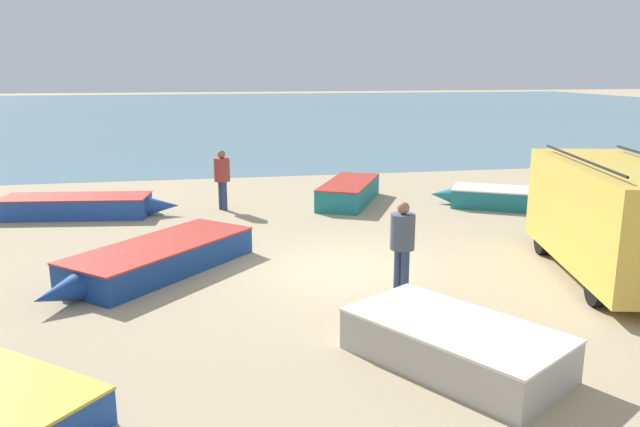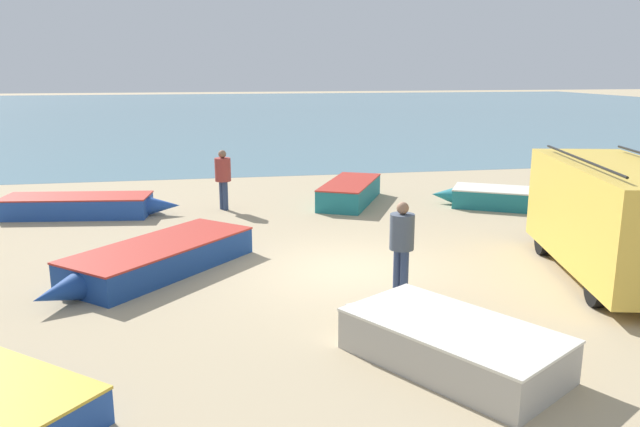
{
  "view_description": "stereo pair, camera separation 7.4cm",
  "coord_description": "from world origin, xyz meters",
  "px_view_note": "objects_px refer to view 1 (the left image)",
  "views": [
    {
      "loc": [
        -2.93,
        -12.3,
        4.22
      ],
      "look_at": [
        -0.36,
        1.17,
        1.0
      ],
      "focal_mm": 35.0,
      "sensor_mm": 36.0,
      "label": 1
    },
    {
      "loc": [
        -2.86,
        -12.31,
        4.22
      ],
      "look_at": [
        -0.36,
        1.17,
        1.0
      ],
      "focal_mm": 35.0,
      "sensor_mm": 36.0,
      "label": 2
    }
  ],
  "objects_px": {
    "fisherman_0": "(222,174)",
    "fishing_rowboat_3": "(156,259)",
    "fishing_rowboat_1": "(350,191)",
    "fishing_rowboat_4": "(503,198)",
    "parked_van": "(615,216)",
    "fishing_rowboat_5": "(448,341)",
    "fishing_rowboat_2": "(82,206)",
    "fisherman_1": "(402,239)"
  },
  "relations": [
    {
      "from": "parked_van",
      "to": "fisherman_0",
      "type": "xyz_separation_m",
      "value": [
        -7.59,
        7.8,
        -0.2
      ]
    },
    {
      "from": "fishing_rowboat_1",
      "to": "fisherman_1",
      "type": "height_order",
      "value": "fisherman_1"
    },
    {
      "from": "parked_van",
      "to": "fishing_rowboat_3",
      "type": "distance_m",
      "value": 9.48
    },
    {
      "from": "parked_van",
      "to": "fishing_rowboat_4",
      "type": "relative_size",
      "value": 1.41
    },
    {
      "from": "fishing_rowboat_1",
      "to": "fishing_rowboat_4",
      "type": "distance_m",
      "value": 4.76
    },
    {
      "from": "parked_van",
      "to": "fishing_rowboat_4",
      "type": "height_order",
      "value": "parked_van"
    },
    {
      "from": "fishing_rowboat_5",
      "to": "fisherman_0",
      "type": "relative_size",
      "value": 2.07
    },
    {
      "from": "fishing_rowboat_1",
      "to": "fishing_rowboat_4",
      "type": "bearing_deg",
      "value": -84.88
    },
    {
      "from": "fisherman_0",
      "to": "parked_van",
      "type": "bearing_deg",
      "value": -74.6
    },
    {
      "from": "fisherman_0",
      "to": "fishing_rowboat_2",
      "type": "bearing_deg",
      "value": 152.53
    },
    {
      "from": "fishing_rowboat_3",
      "to": "fishing_rowboat_5",
      "type": "bearing_deg",
      "value": 83.99
    },
    {
      "from": "fisherman_1",
      "to": "parked_van",
      "type": "bearing_deg",
      "value": 151.13
    },
    {
      "from": "fishing_rowboat_1",
      "to": "fisherman_0",
      "type": "relative_size",
      "value": 2.33
    },
    {
      "from": "fishing_rowboat_1",
      "to": "fishing_rowboat_2",
      "type": "bearing_deg",
      "value": 119.96
    },
    {
      "from": "fishing_rowboat_2",
      "to": "fishing_rowboat_3",
      "type": "bearing_deg",
      "value": -59.41
    },
    {
      "from": "fishing_rowboat_5",
      "to": "fisherman_0",
      "type": "xyz_separation_m",
      "value": [
        -2.84,
        10.78,
        0.76
      ]
    },
    {
      "from": "fishing_rowboat_2",
      "to": "fisherman_1",
      "type": "xyz_separation_m",
      "value": [
        7.14,
        -7.75,
        0.76
      ]
    },
    {
      "from": "fishing_rowboat_4",
      "to": "fishing_rowboat_5",
      "type": "distance_m",
      "value": 11.06
    },
    {
      "from": "fishing_rowboat_1",
      "to": "fishing_rowboat_4",
      "type": "relative_size",
      "value": 1.06
    },
    {
      "from": "fishing_rowboat_2",
      "to": "fishing_rowboat_5",
      "type": "distance_m",
      "value": 12.71
    },
    {
      "from": "fishing_rowboat_4",
      "to": "fisherman_1",
      "type": "relative_size",
      "value": 2.24
    },
    {
      "from": "fisherman_0",
      "to": "fishing_rowboat_4",
      "type": "bearing_deg",
      "value": -37.42
    },
    {
      "from": "fishing_rowboat_5",
      "to": "fisherman_1",
      "type": "xyz_separation_m",
      "value": [
        0.25,
        2.94,
        0.74
      ]
    },
    {
      "from": "fishing_rowboat_3",
      "to": "fisherman_0",
      "type": "height_order",
      "value": "fisherman_0"
    },
    {
      "from": "parked_van",
      "to": "fisherman_0",
      "type": "bearing_deg",
      "value": 57.6
    },
    {
      "from": "fishing_rowboat_2",
      "to": "fishing_rowboat_5",
      "type": "xyz_separation_m",
      "value": [
        6.89,
        -10.69,
        0.02
      ]
    },
    {
      "from": "fishing_rowboat_1",
      "to": "fisherman_1",
      "type": "relative_size",
      "value": 2.38
    },
    {
      "from": "parked_van",
      "to": "fisherman_1",
      "type": "distance_m",
      "value": 4.5
    },
    {
      "from": "fishing_rowboat_5",
      "to": "parked_van",
      "type": "bearing_deg",
      "value": -90.23
    },
    {
      "from": "fishing_rowboat_4",
      "to": "fisherman_0",
      "type": "distance_m",
      "value": 8.64
    },
    {
      "from": "fishing_rowboat_3",
      "to": "fishing_rowboat_2",
      "type": "bearing_deg",
      "value": -114.35
    },
    {
      "from": "fishing_rowboat_1",
      "to": "fishing_rowboat_2",
      "type": "distance_m",
      "value": 8.13
    },
    {
      "from": "fisherman_1",
      "to": "fishing_rowboat_5",
      "type": "bearing_deg",
      "value": 55.71
    },
    {
      "from": "fishing_rowboat_2",
      "to": "fisherman_0",
      "type": "bearing_deg",
      "value": 8.7
    },
    {
      "from": "fishing_rowboat_2",
      "to": "fisherman_0",
      "type": "distance_m",
      "value": 4.12
    },
    {
      "from": "parked_van",
      "to": "fisherman_1",
      "type": "height_order",
      "value": "parked_van"
    },
    {
      "from": "fishing_rowboat_3",
      "to": "fishing_rowboat_4",
      "type": "xyz_separation_m",
      "value": [
        10.13,
        4.47,
        -0.0
      ]
    },
    {
      "from": "fishing_rowboat_5",
      "to": "fishing_rowboat_2",
      "type": "bearing_deg",
      "value": 0.44
    },
    {
      "from": "parked_van",
      "to": "fishing_rowboat_1",
      "type": "height_order",
      "value": "parked_van"
    },
    {
      "from": "fisherman_0",
      "to": "fishing_rowboat_3",
      "type": "bearing_deg",
      "value": -134.51
    },
    {
      "from": "fishing_rowboat_1",
      "to": "fishing_rowboat_5",
      "type": "xyz_separation_m",
      "value": [
        -1.23,
        -11.21,
        -0.02
      ]
    },
    {
      "from": "fishing_rowboat_3",
      "to": "fisherman_1",
      "type": "height_order",
      "value": "fisherman_1"
    }
  ]
}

